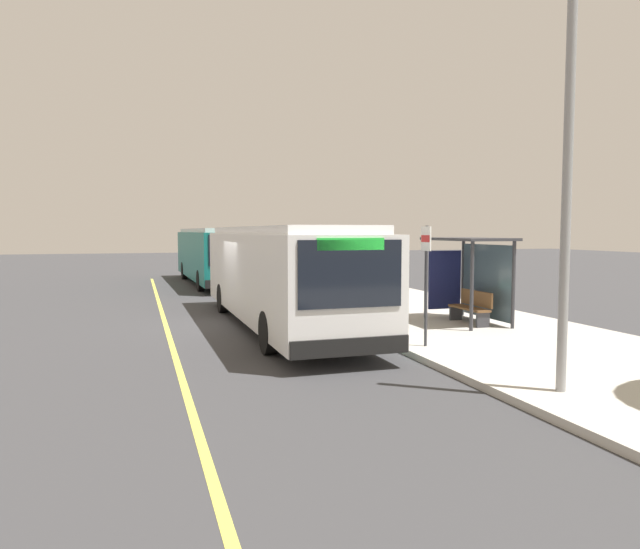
{
  "coord_description": "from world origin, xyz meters",
  "views": [
    {
      "loc": [
        17.65,
        -2.95,
        2.83
      ],
      "look_at": [
        4.54,
        1.15,
        1.8
      ],
      "focal_mm": 32.74,
      "sensor_mm": 36.0,
      "label": 1
    }
  ],
  "objects_px": {
    "waiting_bench": "(471,307)",
    "route_sign_post": "(426,269)",
    "pedestrian_commuter": "(396,287)",
    "transit_bus_second": "(213,254)",
    "transit_bus_main": "(280,272)"
  },
  "relations": [
    {
      "from": "waiting_bench",
      "to": "route_sign_post",
      "type": "bearing_deg",
      "value": -47.61
    },
    {
      "from": "waiting_bench",
      "to": "pedestrian_commuter",
      "type": "distance_m",
      "value": 2.3
    },
    {
      "from": "transit_bus_second",
      "to": "route_sign_post",
      "type": "height_order",
      "value": "same"
    },
    {
      "from": "transit_bus_second",
      "to": "route_sign_post",
      "type": "distance_m",
      "value": 19.39
    },
    {
      "from": "transit_bus_second",
      "to": "pedestrian_commuter",
      "type": "xyz_separation_m",
      "value": [
        15.16,
        3.65,
        -0.5
      ]
    },
    {
      "from": "route_sign_post",
      "to": "pedestrian_commuter",
      "type": "relative_size",
      "value": 1.66
    },
    {
      "from": "waiting_bench",
      "to": "transit_bus_main",
      "type": "bearing_deg",
      "value": -110.62
    },
    {
      "from": "transit_bus_main",
      "to": "waiting_bench",
      "type": "xyz_separation_m",
      "value": [
        1.96,
        5.22,
        -0.98
      ]
    },
    {
      "from": "transit_bus_main",
      "to": "route_sign_post",
      "type": "bearing_deg",
      "value": 27.7
    },
    {
      "from": "transit_bus_main",
      "to": "transit_bus_second",
      "type": "xyz_separation_m",
      "value": [
        -14.68,
        -0.13,
        0.0
      ]
    },
    {
      "from": "transit_bus_second",
      "to": "route_sign_post",
      "type": "relative_size",
      "value": 4.32
    },
    {
      "from": "transit_bus_second",
      "to": "waiting_bench",
      "type": "distance_m",
      "value": 17.51
    },
    {
      "from": "waiting_bench",
      "to": "pedestrian_commuter",
      "type": "relative_size",
      "value": 0.95
    },
    {
      "from": "waiting_bench",
      "to": "pedestrian_commuter",
      "type": "bearing_deg",
      "value": -131.16
    },
    {
      "from": "transit_bus_second",
      "to": "pedestrian_commuter",
      "type": "relative_size",
      "value": 7.16
    }
  ]
}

